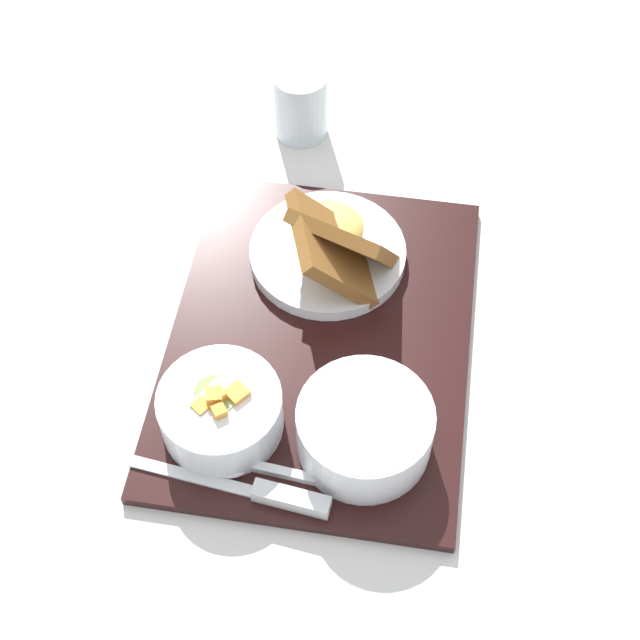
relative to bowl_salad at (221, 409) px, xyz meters
name	(u,v)px	position (x,y,z in m)	size (l,w,h in m)	color
ground_plane	(320,343)	(0.13, -0.06, -0.04)	(4.00, 4.00, 0.00)	silver
serving_tray	(320,339)	(0.13, -0.06, -0.04)	(0.46, 0.37, 0.01)	black
bowl_salad	(221,409)	(0.00, 0.00, 0.00)	(0.12, 0.12, 0.06)	silver
bowl_soup	(365,427)	(0.02, -0.14, 0.00)	(0.13, 0.13, 0.06)	silver
plate_main	(332,246)	(0.23, -0.05, 0.00)	(0.18, 0.18, 0.10)	silver
knife	(274,495)	(-0.06, -0.07, -0.02)	(0.02, 0.20, 0.02)	silver
spoon	(251,465)	(-0.04, -0.04, -0.03)	(0.04, 0.14, 0.01)	silver
glass_water	(301,107)	(0.44, 0.05, 0.00)	(0.07, 0.07, 0.09)	silver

